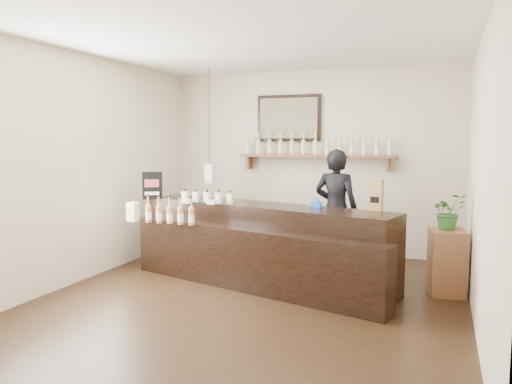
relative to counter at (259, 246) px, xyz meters
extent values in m
plane|color=black|center=(0.15, -0.57, -0.45)|extent=(5.00, 5.00, 0.00)
plane|color=beige|center=(0.15, 1.93, 0.95)|extent=(4.50, 0.00, 4.50)
plane|color=beige|center=(0.15, -3.07, 0.95)|extent=(4.50, 0.00, 4.50)
plane|color=beige|center=(-2.10, -0.57, 0.95)|extent=(0.00, 5.00, 5.00)
plane|color=beige|center=(2.40, -0.57, 0.95)|extent=(0.00, 5.00, 5.00)
plane|color=white|center=(0.15, -0.57, 2.35)|extent=(5.00, 5.00, 0.00)
cube|color=brown|center=(0.25, 1.80, 1.05)|extent=(2.40, 0.25, 0.04)
cube|color=brown|center=(-0.83, 1.83, 0.93)|extent=(0.04, 0.20, 0.20)
cube|color=brown|center=(1.33, 1.83, 0.93)|extent=(0.04, 0.20, 0.20)
cube|color=black|center=(-0.20, 1.90, 1.63)|extent=(1.02, 0.04, 0.72)
cube|color=#453C2C|center=(-0.20, 1.87, 1.63)|extent=(0.92, 0.01, 0.62)
cube|color=white|center=(-1.15, 1.03, 0.80)|extent=(0.12, 0.12, 0.28)
cylinder|color=black|center=(-1.15, 1.03, 1.65)|extent=(0.01, 0.01, 1.41)
cylinder|color=beige|center=(-0.85, 1.80, 1.17)|extent=(0.07, 0.07, 0.20)
cone|color=beige|center=(-0.85, 1.80, 1.30)|extent=(0.07, 0.07, 0.05)
cylinder|color=beige|center=(-0.85, 1.80, 1.36)|extent=(0.02, 0.02, 0.07)
cylinder|color=gold|center=(-0.85, 1.80, 1.41)|extent=(0.03, 0.03, 0.02)
cylinder|color=white|center=(-0.85, 1.80, 1.15)|extent=(0.07, 0.07, 0.09)
cylinder|color=beige|center=(-0.66, 1.80, 1.17)|extent=(0.07, 0.07, 0.20)
cone|color=beige|center=(-0.66, 1.80, 1.30)|extent=(0.07, 0.07, 0.05)
cylinder|color=beige|center=(-0.66, 1.80, 1.36)|extent=(0.02, 0.02, 0.07)
cylinder|color=gold|center=(-0.66, 1.80, 1.41)|extent=(0.03, 0.03, 0.02)
cylinder|color=white|center=(-0.66, 1.80, 1.15)|extent=(0.07, 0.07, 0.09)
cylinder|color=beige|center=(-0.48, 1.80, 1.17)|extent=(0.07, 0.07, 0.20)
cone|color=beige|center=(-0.48, 1.80, 1.30)|extent=(0.07, 0.07, 0.05)
cylinder|color=beige|center=(-0.48, 1.80, 1.36)|extent=(0.02, 0.02, 0.07)
cylinder|color=gold|center=(-0.48, 1.80, 1.41)|extent=(0.03, 0.03, 0.02)
cylinder|color=white|center=(-0.48, 1.80, 1.15)|extent=(0.07, 0.07, 0.09)
cylinder|color=beige|center=(-0.30, 1.80, 1.17)|extent=(0.07, 0.07, 0.20)
cone|color=beige|center=(-0.30, 1.80, 1.30)|extent=(0.07, 0.07, 0.05)
cylinder|color=beige|center=(-0.30, 1.80, 1.36)|extent=(0.02, 0.02, 0.07)
cylinder|color=gold|center=(-0.30, 1.80, 1.41)|extent=(0.03, 0.03, 0.02)
cylinder|color=white|center=(-0.30, 1.80, 1.15)|extent=(0.07, 0.07, 0.09)
cylinder|color=beige|center=(-0.11, 1.80, 1.17)|extent=(0.07, 0.07, 0.20)
cone|color=beige|center=(-0.11, 1.80, 1.30)|extent=(0.07, 0.07, 0.05)
cylinder|color=beige|center=(-0.11, 1.80, 1.36)|extent=(0.02, 0.02, 0.07)
cylinder|color=gold|center=(-0.11, 1.80, 1.41)|extent=(0.03, 0.03, 0.02)
cylinder|color=white|center=(-0.11, 1.80, 1.15)|extent=(0.07, 0.07, 0.09)
cylinder|color=beige|center=(0.07, 1.80, 1.17)|extent=(0.07, 0.07, 0.20)
cone|color=beige|center=(0.07, 1.80, 1.30)|extent=(0.07, 0.07, 0.05)
cylinder|color=beige|center=(0.07, 1.80, 1.36)|extent=(0.02, 0.02, 0.07)
cylinder|color=gold|center=(0.07, 1.80, 1.41)|extent=(0.03, 0.03, 0.02)
cylinder|color=white|center=(0.07, 1.80, 1.15)|extent=(0.07, 0.07, 0.09)
cylinder|color=beige|center=(0.25, 1.80, 1.17)|extent=(0.07, 0.07, 0.20)
cone|color=beige|center=(0.25, 1.80, 1.30)|extent=(0.07, 0.07, 0.05)
cylinder|color=beige|center=(0.25, 1.80, 1.36)|extent=(0.02, 0.02, 0.07)
cylinder|color=gold|center=(0.25, 1.80, 1.41)|extent=(0.03, 0.03, 0.02)
cylinder|color=white|center=(0.25, 1.80, 1.15)|extent=(0.07, 0.07, 0.09)
cylinder|color=beige|center=(0.44, 1.80, 1.17)|extent=(0.07, 0.07, 0.20)
cone|color=beige|center=(0.44, 1.80, 1.30)|extent=(0.07, 0.07, 0.05)
cylinder|color=beige|center=(0.44, 1.80, 1.36)|extent=(0.02, 0.02, 0.07)
cylinder|color=gold|center=(0.44, 1.80, 1.41)|extent=(0.03, 0.03, 0.02)
cylinder|color=white|center=(0.44, 1.80, 1.15)|extent=(0.07, 0.07, 0.09)
cylinder|color=beige|center=(0.62, 1.80, 1.17)|extent=(0.07, 0.07, 0.20)
cone|color=beige|center=(0.62, 1.80, 1.30)|extent=(0.07, 0.07, 0.05)
cylinder|color=beige|center=(0.62, 1.80, 1.36)|extent=(0.02, 0.02, 0.07)
cylinder|color=gold|center=(0.62, 1.80, 1.41)|extent=(0.03, 0.03, 0.02)
cylinder|color=white|center=(0.62, 1.80, 1.15)|extent=(0.07, 0.07, 0.09)
cylinder|color=beige|center=(0.80, 1.80, 1.17)|extent=(0.07, 0.07, 0.20)
cone|color=beige|center=(0.80, 1.80, 1.30)|extent=(0.07, 0.07, 0.05)
cylinder|color=beige|center=(0.80, 1.80, 1.36)|extent=(0.02, 0.02, 0.07)
cylinder|color=gold|center=(0.80, 1.80, 1.41)|extent=(0.03, 0.03, 0.02)
cylinder|color=white|center=(0.80, 1.80, 1.15)|extent=(0.07, 0.07, 0.09)
cylinder|color=beige|center=(0.99, 1.80, 1.17)|extent=(0.07, 0.07, 0.20)
cone|color=beige|center=(0.99, 1.80, 1.30)|extent=(0.07, 0.07, 0.05)
cylinder|color=beige|center=(0.99, 1.80, 1.36)|extent=(0.02, 0.02, 0.07)
cylinder|color=gold|center=(0.99, 1.80, 1.41)|extent=(0.03, 0.03, 0.02)
cylinder|color=white|center=(0.99, 1.80, 1.15)|extent=(0.07, 0.07, 0.09)
cylinder|color=beige|center=(1.17, 1.80, 1.17)|extent=(0.07, 0.07, 0.20)
cone|color=beige|center=(1.17, 1.80, 1.30)|extent=(0.07, 0.07, 0.05)
cylinder|color=beige|center=(1.17, 1.80, 1.36)|extent=(0.02, 0.02, 0.07)
cylinder|color=gold|center=(1.17, 1.80, 1.41)|extent=(0.03, 0.03, 0.02)
cylinder|color=white|center=(1.17, 1.80, 1.15)|extent=(0.07, 0.07, 0.09)
cylinder|color=beige|center=(1.35, 1.80, 1.17)|extent=(0.07, 0.07, 0.20)
cone|color=beige|center=(1.35, 1.80, 1.30)|extent=(0.07, 0.07, 0.05)
cylinder|color=beige|center=(1.35, 1.80, 1.36)|extent=(0.02, 0.02, 0.07)
cylinder|color=gold|center=(1.35, 1.80, 1.41)|extent=(0.03, 0.03, 0.02)
cylinder|color=white|center=(1.35, 1.80, 1.15)|extent=(0.07, 0.07, 0.09)
cube|color=black|center=(0.01, 0.13, 0.03)|extent=(3.44, 1.47, 0.95)
cube|color=black|center=(0.01, -0.33, -0.09)|extent=(3.37, 1.18, 0.72)
cube|color=white|center=(-0.94, -0.10, 0.53)|extent=(0.10, 0.04, 0.05)
cube|color=white|center=(-0.59, -0.10, 0.53)|extent=(0.10, 0.04, 0.05)
cube|color=#F6EC96|center=(-1.58, -0.33, 0.33)|extent=(0.12, 0.12, 0.12)
cube|color=#F6EC96|center=(-1.58, -0.33, 0.45)|extent=(0.12, 0.12, 0.12)
cube|color=beige|center=(-1.04, 0.08, 0.57)|extent=(0.08, 0.08, 0.13)
cube|color=#FEC9C5|center=(-1.04, 0.03, 0.57)|extent=(0.07, 0.00, 0.06)
cylinder|color=black|center=(-1.04, 0.08, 0.65)|extent=(0.02, 0.02, 0.03)
cube|color=beige|center=(-0.88, 0.08, 0.57)|extent=(0.08, 0.08, 0.13)
cube|color=#FEC9C5|center=(-0.88, 0.03, 0.57)|extent=(0.07, 0.00, 0.06)
cylinder|color=black|center=(-0.88, 0.08, 0.65)|extent=(0.02, 0.02, 0.03)
cube|color=beige|center=(-0.72, 0.08, 0.57)|extent=(0.08, 0.08, 0.13)
cube|color=#FEC9C5|center=(-0.72, 0.03, 0.57)|extent=(0.07, 0.00, 0.06)
cylinder|color=black|center=(-0.72, 0.08, 0.65)|extent=(0.02, 0.02, 0.03)
cube|color=beige|center=(-0.56, 0.08, 0.57)|extent=(0.08, 0.08, 0.13)
cube|color=#FEC9C5|center=(-0.56, 0.03, 0.57)|extent=(0.07, 0.00, 0.06)
cylinder|color=black|center=(-0.56, 0.08, 0.65)|extent=(0.02, 0.02, 0.03)
cube|color=beige|center=(-0.40, 0.08, 0.57)|extent=(0.08, 0.08, 0.13)
cube|color=#FEC9C5|center=(-0.40, 0.03, 0.57)|extent=(0.07, 0.00, 0.06)
cylinder|color=black|center=(-0.40, 0.08, 0.65)|extent=(0.02, 0.02, 0.03)
cylinder|color=#B67C3D|center=(-1.35, -0.33, 0.38)|extent=(0.07, 0.07, 0.20)
cone|color=#B67C3D|center=(-1.35, -0.33, 0.50)|extent=(0.07, 0.07, 0.05)
cylinder|color=#B67C3D|center=(-1.35, -0.33, 0.56)|extent=(0.02, 0.02, 0.07)
cylinder|color=black|center=(-1.35, -0.33, 0.61)|extent=(0.03, 0.03, 0.02)
cylinder|color=white|center=(-1.35, -0.33, 0.36)|extent=(0.07, 0.07, 0.09)
cylinder|color=#B67C3D|center=(-1.20, -0.33, 0.38)|extent=(0.07, 0.07, 0.20)
cone|color=#B67C3D|center=(-1.20, -0.33, 0.50)|extent=(0.07, 0.07, 0.05)
cylinder|color=#B67C3D|center=(-1.20, -0.33, 0.56)|extent=(0.02, 0.02, 0.07)
cylinder|color=black|center=(-1.20, -0.33, 0.61)|extent=(0.03, 0.03, 0.02)
cylinder|color=white|center=(-1.20, -0.33, 0.36)|extent=(0.07, 0.07, 0.09)
cylinder|color=#B67C3D|center=(-1.04, -0.33, 0.38)|extent=(0.07, 0.07, 0.20)
cone|color=#B67C3D|center=(-1.04, -0.33, 0.50)|extent=(0.07, 0.07, 0.05)
cylinder|color=#B67C3D|center=(-1.04, -0.33, 0.56)|extent=(0.02, 0.02, 0.07)
cylinder|color=black|center=(-1.04, -0.33, 0.61)|extent=(0.03, 0.03, 0.02)
cylinder|color=white|center=(-1.04, -0.33, 0.36)|extent=(0.07, 0.07, 0.09)
cylinder|color=#B67C3D|center=(-0.89, -0.33, 0.38)|extent=(0.07, 0.07, 0.20)
cone|color=#B67C3D|center=(-0.89, -0.33, 0.50)|extent=(0.07, 0.07, 0.05)
cylinder|color=#B67C3D|center=(-0.89, -0.33, 0.56)|extent=(0.02, 0.02, 0.07)
cylinder|color=black|center=(-0.89, -0.33, 0.61)|extent=(0.03, 0.03, 0.02)
cylinder|color=white|center=(-0.89, -0.33, 0.36)|extent=(0.07, 0.07, 0.09)
cylinder|color=#B67C3D|center=(-0.74, -0.33, 0.38)|extent=(0.07, 0.07, 0.20)
cone|color=#B67C3D|center=(-0.74, -0.33, 0.50)|extent=(0.07, 0.07, 0.05)
cylinder|color=#B67C3D|center=(-0.74, -0.33, 0.56)|extent=(0.02, 0.02, 0.07)
cylinder|color=black|center=(-0.74, -0.33, 0.61)|extent=(0.03, 0.03, 0.02)
cylinder|color=white|center=(-0.74, -0.33, 0.36)|extent=(0.07, 0.07, 0.09)
cube|color=black|center=(-1.56, 0.12, 0.69)|extent=(0.24, 0.15, 0.37)
cube|color=#953638|center=(-1.56, 0.11, 0.72)|extent=(0.16, 0.10, 0.11)
cube|color=white|center=(-1.56, 0.11, 0.58)|extent=(0.16, 0.10, 0.04)
cube|color=#A3834F|center=(1.37, 0.09, 0.68)|extent=(0.18, 0.14, 0.35)
cube|color=black|center=(1.37, 0.02, 0.63)|extent=(0.10, 0.02, 0.07)
cube|color=blue|center=(0.69, 0.10, 0.53)|extent=(0.14, 0.08, 0.06)
cylinder|color=blue|center=(0.69, 0.10, 0.58)|extent=(0.07, 0.05, 0.07)
cube|color=brown|center=(2.15, 0.34, -0.08)|extent=(0.44, 0.56, 0.74)
imported|color=#2B5C25|center=(2.15, 0.34, 0.50)|extent=(0.48, 0.46, 0.41)
imported|color=black|center=(0.75, 0.98, 0.47)|extent=(0.72, 0.53, 1.84)
camera|label=1|loc=(2.07, -5.63, 1.30)|focal=35.00mm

